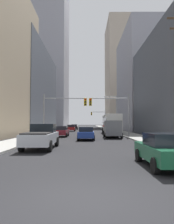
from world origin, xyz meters
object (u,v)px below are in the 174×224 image
(city_bus, at_px, (112,123))
(sedan_black, at_px, (75,127))
(traffic_signal_near_left, at_px, (64,107))
(pickup_truck_silver, at_px, (42,136))
(sedan_red, at_px, (72,128))
(sedan_maroon, at_px, (62,131))
(sedan_blue, at_px, (87,133))
(traffic_signal_near_right, at_px, (112,107))
(cargo_van_grey, at_px, (113,128))
(sedan_green, at_px, (166,150))
(traffic_signal_far_right, at_px, (100,116))

(city_bus, xyz_separation_m, sedan_black, (-7.97, 22.44, -1.16))
(city_bus, bearing_deg, traffic_signal_near_left, -131.42)
(pickup_truck_silver, xyz_separation_m, sedan_red, (-0.20, 33.12, -0.16))
(sedan_maroon, bearing_deg, sedan_red, 90.20)
(city_bus, distance_m, sedan_blue, 14.28)
(sedan_maroon, distance_m, traffic_signal_near_right, 7.80)
(cargo_van_grey, bearing_deg, city_bus, 84.47)
(sedan_maroon, xyz_separation_m, sedan_black, (0.03, 30.36, 0.00))
(sedan_red, distance_m, traffic_signal_near_left, 20.37)
(pickup_truck_silver, distance_m, sedan_green, 9.78)
(cargo_van_grey, height_order, sedan_maroon, cargo_van_grey)
(traffic_signal_far_right, bearing_deg, sedan_blue, -95.23)
(traffic_signal_near_left, relative_size, traffic_signal_near_right, 1.01)
(cargo_van_grey, xyz_separation_m, sedan_blue, (-3.51, -3.83, -0.52))
(traffic_signal_near_left, distance_m, traffic_signal_far_right, 38.44)
(traffic_signal_near_right, height_order, traffic_signal_far_right, same)
(city_bus, distance_m, sedan_black, 23.84)
(sedan_maroon, relative_size, sedan_black, 1.00)
(sedan_maroon, xyz_separation_m, sedan_red, (-0.07, 19.31, 0.00))
(sedan_red, xyz_separation_m, sedan_black, (0.09, 11.05, 0.00))
(sedan_blue, relative_size, sedan_red, 0.99)
(cargo_van_grey, bearing_deg, sedan_red, 108.67)
(city_bus, relative_size, sedan_red, 2.72)
(cargo_van_grey, xyz_separation_m, traffic_signal_near_right, (-0.05, 0.99, 2.84))
(city_bus, xyz_separation_m, sedan_green, (-0.82, -28.52, -1.16))
(pickup_truck_silver, xyz_separation_m, sedan_maroon, (-0.14, 13.81, -0.16))
(sedan_maroon, relative_size, traffic_signal_near_left, 0.71)
(city_bus, bearing_deg, sedan_green, -91.65)
(pickup_truck_silver, height_order, traffic_signal_near_right, traffic_signal_near_right)
(cargo_van_grey, height_order, traffic_signal_near_left, traffic_signal_near_left)
(pickup_truck_silver, bearing_deg, sedan_black, 90.14)
(sedan_red, bearing_deg, sedan_green, -79.72)
(sedan_maroon, bearing_deg, traffic_signal_far_right, 78.63)
(traffic_signal_near_right, bearing_deg, sedan_red, 109.39)
(sedan_green, bearing_deg, traffic_signal_near_right, 90.49)
(pickup_truck_silver, distance_m, traffic_signal_far_right, 51.44)
(sedan_red, relative_size, traffic_signal_near_left, 0.70)
(cargo_van_grey, distance_m, sedan_blue, 5.23)
(traffic_signal_near_right, bearing_deg, sedan_black, 102.63)
(sedan_blue, height_order, traffic_signal_near_right, traffic_signal_near_right)
(sedan_maroon, height_order, traffic_signal_near_right, traffic_signal_near_right)
(sedan_black, relative_size, traffic_signal_near_right, 0.71)
(city_bus, relative_size, sedan_black, 2.72)
(city_bus, relative_size, traffic_signal_far_right, 1.93)
(sedan_green, bearing_deg, pickup_truck_silver, 136.02)
(sedan_red, bearing_deg, city_bus, -54.71)
(sedan_blue, xyz_separation_m, sedan_red, (-3.61, 24.91, 0.00))
(city_bus, xyz_separation_m, pickup_truck_silver, (-7.86, -21.73, -1.00))
(cargo_van_grey, bearing_deg, sedan_maroon, 165.97)
(pickup_truck_silver, height_order, sedan_red, pickup_truck_silver)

